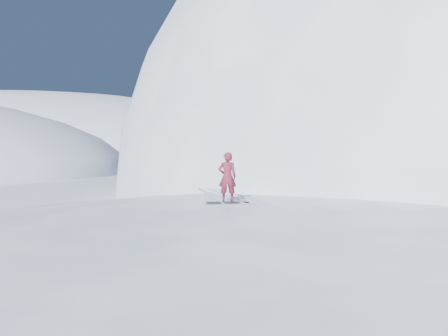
# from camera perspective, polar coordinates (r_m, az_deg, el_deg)

# --- Properties ---
(ground) EXTENTS (400.00, 400.00, 0.00)m
(ground) POSITION_cam_1_polar(r_m,az_deg,el_deg) (11.71, 9.89, -18.64)
(ground) COLOR white
(ground) RESTS_ON ground
(near_ridge) EXTENTS (36.00, 28.00, 4.80)m
(near_ridge) POSITION_cam_1_polar(r_m,az_deg,el_deg) (14.70, 10.35, -14.10)
(near_ridge) COLOR white
(near_ridge) RESTS_ON ground
(peak_shoulder) EXTENTS (28.00, 24.00, 18.00)m
(peak_shoulder) POSITION_cam_1_polar(r_m,az_deg,el_deg) (33.42, 16.72, -4.54)
(peak_shoulder) COLOR white
(peak_shoulder) RESTS_ON ground
(far_ridge_c) EXTENTS (140.00, 90.00, 36.00)m
(far_ridge_c) POSITION_cam_1_polar(r_m,az_deg,el_deg) (126.04, -23.49, 0.79)
(far_ridge_c) COLOR white
(far_ridge_c) RESTS_ON ground
(wind_bumps) EXTENTS (16.00, 14.40, 1.00)m
(wind_bumps) POSITION_cam_1_polar(r_m,az_deg,el_deg) (13.52, 4.90, -15.60)
(wind_bumps) COLOR white
(wind_bumps) RESTS_ON ground
(snowboard) EXTENTS (1.43, 0.27, 0.02)m
(snowboard) POSITION_cam_1_polar(r_m,az_deg,el_deg) (14.61, 0.44, -4.47)
(snowboard) COLOR black
(snowboard) RESTS_ON near_ridge
(snowboarder) EXTENTS (0.61, 0.40, 1.65)m
(snowboarder) POSITION_cam_1_polar(r_m,az_deg,el_deg) (14.52, 0.44, -1.19)
(snowboarder) COLOR maroon
(snowboarder) RESTS_ON snowboard
(board_tracks) EXTENTS (2.48, 5.98, 0.04)m
(board_tracks) POSITION_cam_1_polar(r_m,az_deg,el_deg) (16.41, 0.20, -3.62)
(board_tracks) COLOR silver
(board_tracks) RESTS_ON ground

